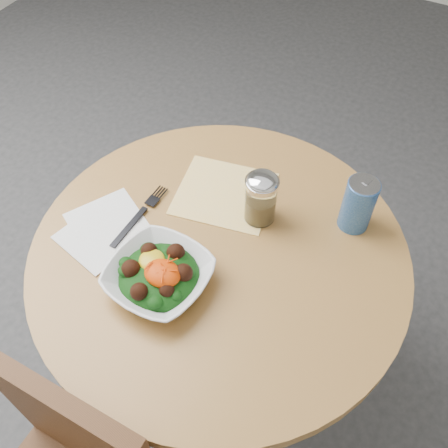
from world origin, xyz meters
name	(u,v)px	position (x,y,z in m)	size (l,w,h in m)	color
ground	(221,373)	(0.00, 0.00, 0.00)	(6.00, 6.00, 0.00)	#2F2F31
table	(220,293)	(0.00, 0.00, 0.55)	(0.90, 0.90, 0.75)	black
cloth_napkin	(224,193)	(-0.07, 0.16, 0.75)	(0.24, 0.22, 0.00)	#F3AB0C
paper_napkins	(104,229)	(-0.28, -0.08, 0.75)	(0.23, 0.26, 0.00)	white
salad_bowl	(159,276)	(-0.07, -0.14, 0.78)	(0.24, 0.24, 0.08)	silver
fork	(141,214)	(-0.22, 0.00, 0.76)	(0.03, 0.22, 0.00)	black
spice_shaker	(261,198)	(0.04, 0.13, 0.82)	(0.08, 0.08, 0.14)	silver
beverage_can	(358,204)	(0.25, 0.23, 0.82)	(0.08, 0.08, 0.15)	navy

